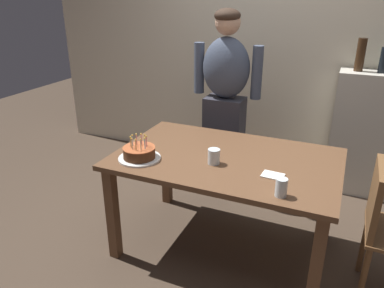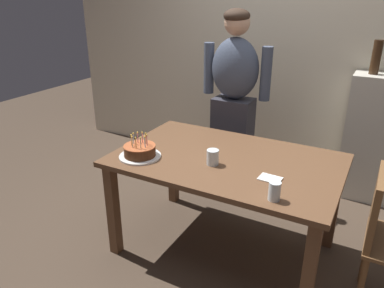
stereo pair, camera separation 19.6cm
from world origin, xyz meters
TOP-DOWN VIEW (x-y plane):
  - ground_plane at (0.00, 0.00)m, footprint 10.00×10.00m
  - back_wall at (0.00, 1.55)m, footprint 5.20×0.10m
  - dining_table at (0.00, 0.00)m, footprint 1.50×0.96m
  - birthday_cake at (-0.53, -0.27)m, footprint 0.28×0.28m
  - water_glass_near at (-0.04, -0.13)m, footprint 0.08×0.08m
  - water_glass_far at (0.44, -0.37)m, footprint 0.07×0.07m
  - napkin_stack at (0.35, -0.16)m, footprint 0.14×0.11m
  - person_man_bearded at (-0.29, 0.80)m, footprint 0.61×0.27m
  - shelf_cabinet at (0.93, 1.33)m, footprint 0.66×0.30m

SIDE VIEW (x-z plane):
  - ground_plane at x=0.00m, z-range 0.00..0.00m
  - shelf_cabinet at x=0.93m, z-range -0.14..1.30m
  - dining_table at x=0.00m, z-range 0.27..1.01m
  - napkin_stack at x=0.35m, z-range 0.74..0.75m
  - birthday_cake at x=-0.53m, z-range 0.70..0.86m
  - water_glass_near at x=-0.04m, z-range 0.74..0.84m
  - water_glass_far at x=0.44m, z-range 0.74..0.85m
  - person_man_bearded at x=-0.29m, z-range 0.04..1.70m
  - back_wall at x=0.00m, z-range 0.00..2.60m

